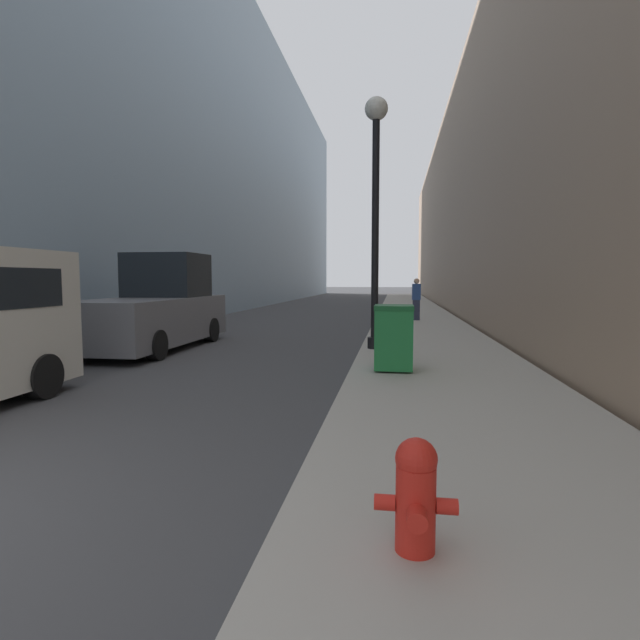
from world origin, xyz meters
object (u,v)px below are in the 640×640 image
(fire_hydrant, at_px, (416,493))
(lamppost, at_px, (376,187))
(pickup_truck, at_px, (156,310))
(pedestrian_on_sidewalk, at_px, (416,299))
(trash_bin, at_px, (394,337))

(fire_hydrant, relative_size, lamppost, 0.12)
(fire_hydrant, height_order, lamppost, lamppost)
(lamppost, bearing_deg, pickup_truck, 175.94)
(pedestrian_on_sidewalk, bearing_deg, pickup_truck, -131.12)
(fire_hydrant, height_order, trash_bin, trash_bin)
(fire_hydrant, xyz_separation_m, pedestrian_on_sidewalk, (0.66, 16.19, 0.44))
(trash_bin, xyz_separation_m, lamppost, (-0.43, 2.60, 2.96))
(trash_bin, relative_size, pedestrian_on_sidewalk, 0.71)
(lamppost, distance_m, pedestrian_on_sidewalk, 8.47)
(lamppost, relative_size, pickup_truck, 1.07)
(lamppost, xyz_separation_m, pedestrian_on_sidewalk, (1.23, 7.91, -2.74))
(pickup_truck, bearing_deg, fire_hydrant, -55.64)
(pickup_truck, relative_size, pedestrian_on_sidewalk, 3.25)
(lamppost, height_order, pickup_truck, lamppost)
(fire_hydrant, xyz_separation_m, lamppost, (-0.57, 8.28, 3.18))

